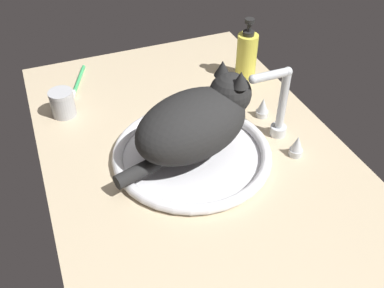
% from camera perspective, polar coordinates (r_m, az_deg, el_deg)
% --- Properties ---
extents(countertop, '(1.09, 0.70, 0.03)m').
position_cam_1_polar(countertop, '(1.05, 0.42, -1.62)').
color(countertop, '#CCB793').
rests_on(countertop, ground).
extents(sink_basin, '(0.37, 0.37, 0.02)m').
position_cam_1_polar(sink_basin, '(1.02, 0.00, -1.25)').
color(sink_basin, white).
rests_on(sink_basin, countertop).
extents(faucet, '(0.20, 0.12, 0.19)m').
position_cam_1_polar(faucet, '(1.06, 11.20, 4.34)').
color(faucet, silver).
rests_on(faucet, countertop).
extents(cat, '(0.25, 0.36, 0.18)m').
position_cam_1_polar(cat, '(0.97, 0.88, 3.12)').
color(cat, black).
rests_on(cat, sink_basin).
extents(metal_jar, '(0.06, 0.06, 0.07)m').
position_cam_1_polar(metal_jar, '(1.18, -16.57, 5.13)').
color(metal_jar, '#B2B5BA').
rests_on(metal_jar, countertop).
extents(soap_pump_bottle, '(0.06, 0.06, 0.18)m').
position_cam_1_polar(soap_pump_bottle, '(1.29, 7.15, 11.49)').
color(soap_pump_bottle, '#E5DB4C').
rests_on(soap_pump_bottle, countertop).
extents(toothbrush, '(0.16, 0.07, 0.02)m').
position_cam_1_polar(toothbrush, '(1.31, -14.72, 7.83)').
color(toothbrush, '#3FB266').
rests_on(toothbrush, countertop).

